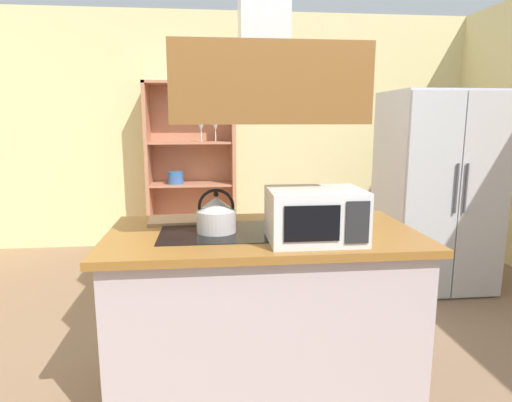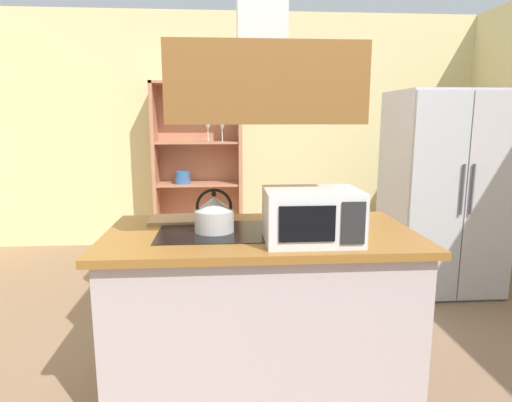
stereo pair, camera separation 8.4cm
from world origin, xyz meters
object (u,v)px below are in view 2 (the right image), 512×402
dish_cabinet (198,176)px  refrigerator (442,192)px  microwave (312,216)px  kettle (214,214)px  cutting_board (178,219)px

dish_cabinet → refrigerator: bearing=-33.1°
microwave → kettle: bearing=155.5°
cutting_board → kettle: bearing=-51.7°
refrigerator → microwave: 2.17m
cutting_board → microwave: microwave is taller
refrigerator → microwave: (-1.48, -1.58, 0.16)m
kettle → dish_cabinet: bearing=94.9°
refrigerator → dish_cabinet: 2.63m
dish_cabinet → cutting_board: bearing=-89.6°
cutting_board → dish_cabinet: bearing=90.4°
refrigerator → dish_cabinet: bearing=146.9°
kettle → microwave: microwave is taller
kettle → microwave: size_ratio=0.51×
refrigerator → kettle: 2.39m
dish_cabinet → microwave: bearing=-76.6°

